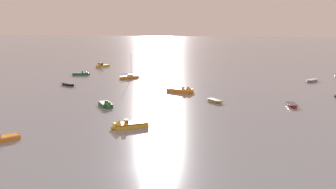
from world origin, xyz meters
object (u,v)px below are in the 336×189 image
motorboat_moored_6 (184,91)px  rowboat_moored_5 (312,81)px  motorboat_moored_2 (101,66)px  motorboat_moored_3 (83,74)px  motorboat_moored_4 (107,106)px  rowboat_moored_4 (292,105)px  rowboat_moored_2 (215,101)px  rowboat_moored_0 (68,84)px  motorboat_moored_7 (126,126)px  sailboat_moored_0 (129,77)px

motorboat_moored_6 → rowboat_moored_5: bearing=59.2°
motorboat_moored_2 → motorboat_moored_3: (2.17, -20.48, -0.08)m
motorboat_moored_4 → rowboat_moored_4: bearing=69.9°
rowboat_moored_2 → motorboat_moored_3: motorboat_moored_3 is taller
rowboat_moored_2 → motorboat_moored_4: bearing=74.2°
rowboat_moored_5 → motorboat_moored_6: motorboat_moored_6 is taller
motorboat_moored_2 → rowboat_moored_0: bearing=32.9°
rowboat_moored_0 → rowboat_moored_4: (48.80, -15.44, -0.01)m
rowboat_moored_4 → motorboat_moored_4: bearing=-84.4°
motorboat_moored_2 → motorboat_moored_6: motorboat_moored_6 is taller
motorboat_moored_2 → motorboat_moored_4: bearing=44.7°
rowboat_moored_4 → motorboat_moored_7: size_ratio=0.77×
rowboat_moored_5 → rowboat_moored_2: bearing=-178.5°
sailboat_moored_0 → motorboat_moored_2: (-16.91, 24.90, 0.02)m
motorboat_moored_2 → rowboat_moored_4: size_ratio=1.32×
rowboat_moored_2 → rowboat_moored_4: size_ratio=0.93×
rowboat_moored_0 → motorboat_moored_3: bearing=133.4°
rowboat_moored_2 → motorboat_moored_4: 19.80m
rowboat_moored_2 → rowboat_moored_4: rowboat_moored_4 is taller
rowboat_moored_4 → rowboat_moored_2: bearing=-101.9°
rowboat_moored_4 → motorboat_moored_4: size_ratio=0.86×
motorboat_moored_3 → motorboat_moored_6: 39.80m
rowboat_moored_0 → motorboat_moored_2: 39.67m
sailboat_moored_0 → rowboat_moored_5: size_ratio=1.43×
sailboat_moored_0 → rowboat_moored_4: sailboat_moored_0 is taller
motorboat_moored_2 → motorboat_moored_7: 80.86m
motorboat_moored_4 → motorboat_moored_2: bearing=168.7°
motorboat_moored_7 → motorboat_moored_4: bearing=-96.8°
motorboat_moored_2 → rowboat_moored_4: bearing=69.1°
rowboat_moored_4 → motorboat_moored_4: (-31.64, -6.81, 0.05)m
rowboat_moored_5 → motorboat_moored_7: size_ratio=0.85×
rowboat_moored_2 → sailboat_moored_0: sailboat_moored_0 is taller
motorboat_moored_3 → motorboat_moored_6: (32.04, -23.61, 0.07)m
sailboat_moored_0 → rowboat_moored_4: (38.12, -29.71, -0.11)m
motorboat_moored_4 → rowboat_moored_2: bearing=81.9°
rowboat_moored_5 → motorboat_moored_3: (-60.80, 1.36, 0.03)m
sailboat_moored_0 → rowboat_moored_5: (46.06, 3.06, -0.09)m
rowboat_moored_4 → motorboat_moored_6: size_ratio=0.64×
rowboat_moored_0 → motorboat_moored_6: motorboat_moored_6 is taller
rowboat_moored_4 → motorboat_moored_6: motorboat_moored_6 is taller
sailboat_moored_0 → motorboat_moored_3: size_ratio=1.31×
sailboat_moored_0 → motorboat_moored_4: size_ratio=1.35×
motorboat_moored_6 → rowboat_moored_4: bearing=-5.3°
rowboat_moored_4 → motorboat_moored_7: 31.48m
rowboat_moored_5 → motorboat_moored_4: 55.97m
rowboat_moored_4 → motorboat_moored_4: 32.36m
rowboat_moored_4 → motorboat_moored_4: motorboat_moored_4 is taller
rowboat_moored_0 → motorboat_moored_2: size_ratio=0.82×
sailboat_moored_0 → rowboat_moored_5: sailboat_moored_0 is taller
rowboat_moored_5 → sailboat_moored_0: bearing=129.6°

